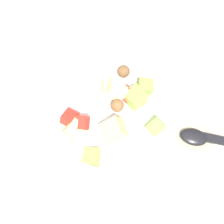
{
  "coord_description": "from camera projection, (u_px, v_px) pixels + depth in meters",
  "views": [
    {
      "loc": [
        -0.02,
        0.17,
        0.58
      ],
      "look_at": [
        0.01,
        -0.01,
        0.05
      ],
      "focal_mm": 44.89,
      "sensor_mm": 36.0,
      "label": 1
    }
  ],
  "objects": [
    {
      "name": "ground_plane",
      "position": [
        115.0,
        126.0,
        0.6
      ],
      "size": [
        2.4,
        2.4,
        0.0
      ],
      "primitive_type": "plane",
      "color": "silver"
    },
    {
      "name": "serving_spoon",
      "position": [
        218.0,
        140.0,
        0.58
      ],
      "size": [
        0.23,
        0.04,
        0.01
      ],
      "color": "black",
      "rests_on": "placemat"
    },
    {
      "name": "salad_bowl",
      "position": [
        112.0,
        113.0,
        0.56
      ],
      "size": [
        0.27,
        0.27,
        0.11
      ],
      "color": "white",
      "rests_on": "placemat"
    },
    {
      "name": "placemat",
      "position": [
        115.0,
        126.0,
        0.6
      ],
      "size": [
        0.41,
        0.3,
        0.01
      ],
      "primitive_type": "cube",
      "color": "tan",
      "rests_on": "ground_plane"
    }
  ]
}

